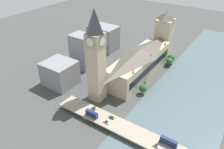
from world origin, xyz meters
TOP-DOWN VIEW (x-y plane):
  - ground_plane at (0.00, 0.00)m, footprint 600.00×600.00m
  - river_water at (-38.86, 0.00)m, footprint 65.72×360.00m
  - parliament_hall at (14.97, -8.00)m, footprint 24.40×89.37m
  - clock_tower at (25.93, 46.29)m, footprint 12.41×12.41m
  - victoria_tower at (15.03, -65.36)m, footprint 17.35×17.35m
  - road_bridge at (-38.86, 67.09)m, footprint 163.43×14.38m
  - double_decker_bus_mid at (12.75, 70.68)m, footprint 10.10×2.62m
  - double_decker_bus_rear at (-43.82, 64.07)m, footprint 11.30×2.56m
  - car_northbound_tail at (0.11, 69.97)m, footprint 4.68×1.88m
  - car_southbound_mid at (16.59, 63.56)m, footprint 4.18×1.88m
  - car_southbound_tail at (-0.37, 64.02)m, footprint 4.19×1.88m
  - car_southbound_extra at (-38.03, 69.82)m, footprint 3.89×1.86m
  - city_block_west at (71.26, 12.08)m, footprint 20.37×17.10m
  - city_block_center at (80.31, -37.35)m, footprint 33.56×23.14m
  - city_block_east at (67.76, 47.85)m, footprint 27.43×25.07m
  - tree_embankment_near at (-2.71, -47.45)m, footprint 7.65×7.65m
  - tree_embankment_mid at (-3.31, -40.91)m, footprint 6.96×6.96m
  - tree_embankment_far at (-2.94, 19.33)m, footprint 6.93×6.93m

SIDE VIEW (x-z plane):
  - ground_plane at x=0.00m, z-range 0.00..0.00m
  - river_water at x=-38.86m, z-range 0.00..0.30m
  - road_bridge at x=-38.86m, z-range 1.22..5.27m
  - car_southbound_extra at x=-38.03m, z-range 4.05..5.40m
  - car_southbound_mid at x=16.59m, z-range 4.04..5.42m
  - car_northbound_tail at x=0.11m, z-range 4.06..5.44m
  - car_southbound_tail at x=-0.37m, z-range 4.04..5.48m
  - tree_embankment_far at x=-2.94m, z-range 1.05..10.10m
  - tree_embankment_mid at x=-3.31m, z-range 1.23..10.70m
  - tree_embankment_near at x=-2.71m, z-range 1.37..11.79m
  - double_decker_bus_mid at x=12.75m, z-range 4.30..9.02m
  - double_decker_bus_rear at x=-43.82m, z-range 4.30..9.17m
  - city_block_east at x=67.76m, z-range 0.00..22.55m
  - parliament_hall at x=14.97m, z-range -0.09..27.88m
  - city_block_center at x=80.31m, z-range 0.00..29.01m
  - city_block_west at x=71.26m, z-range 0.00..36.34m
  - victoria_tower at x=15.03m, z-range -2.00..51.05m
  - clock_tower at x=25.93m, z-range 2.44..78.67m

